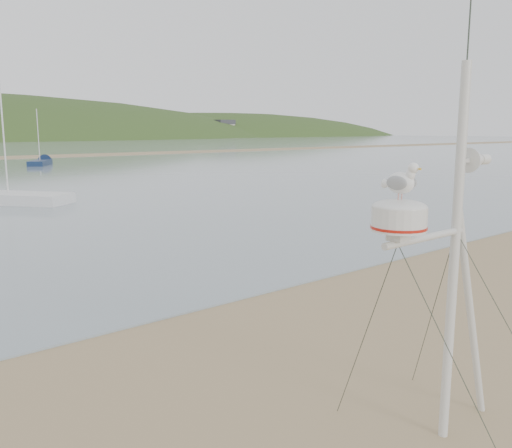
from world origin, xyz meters
TOP-DOWN VIEW (x-y plane):
  - mast_rig at (2.56, -1.75)m, footprint 2.36×2.52m
  - sailboat_blue_far at (16.55, 53.43)m, footprint 4.47×6.07m

SIDE VIEW (x-z plane):
  - sailboat_blue_far at x=16.55m, z-range -2.78..3.39m
  - mast_rig at x=2.56m, z-range -1.38..3.94m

